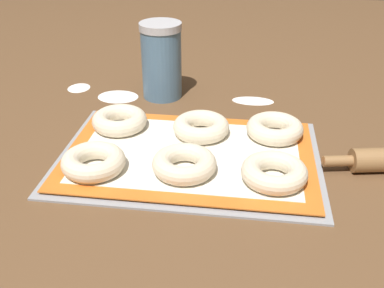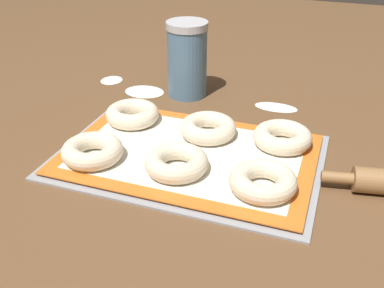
{
  "view_description": "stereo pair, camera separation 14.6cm",
  "coord_description": "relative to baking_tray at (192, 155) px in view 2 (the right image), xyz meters",
  "views": [
    {
      "loc": [
        0.1,
        -0.69,
        0.43
      ],
      "look_at": [
        0.0,
        0.0,
        0.03
      ],
      "focal_mm": 42.0,
      "sensor_mm": 36.0,
      "label": 1
    },
    {
      "loc": [
        0.24,
        -0.66,
        0.43
      ],
      "look_at": [
        0.0,
        0.0,
        0.03
      ],
      "focal_mm": 42.0,
      "sensor_mm": 36.0,
      "label": 2
    }
  ],
  "objects": [
    {
      "name": "ground_plane",
      "position": [
        -0.0,
        -0.0,
        -0.0
      ],
      "size": [
        2.8,
        2.8,
        0.0
      ],
      "primitive_type": "plane",
      "color": "brown"
    },
    {
      "name": "baking_tray",
      "position": [
        0.0,
        0.0,
        0.0
      ],
      "size": [
        0.47,
        0.32,
        0.01
      ],
      "color": "#93969B",
      "rests_on": "ground_plane"
    },
    {
      "name": "baking_mat",
      "position": [
        0.0,
        0.0,
        0.01
      ],
      "size": [
        0.45,
        0.3,
        0.0
      ],
      "color": "orange",
      "rests_on": "baking_tray"
    },
    {
      "name": "bagel_front_left",
      "position": [
        -0.16,
        -0.08,
        0.02
      ],
      "size": [
        0.11,
        0.11,
        0.03
      ],
      "color": "beige",
      "rests_on": "baking_mat"
    },
    {
      "name": "bagel_front_center",
      "position": [
        -0.01,
        -0.07,
        0.02
      ],
      "size": [
        0.11,
        0.11,
        0.03
      ],
      "color": "beige",
      "rests_on": "baking_mat"
    },
    {
      "name": "bagel_front_right",
      "position": [
        0.15,
        -0.07,
        0.02
      ],
      "size": [
        0.11,
        0.11,
        0.03
      ],
      "color": "beige",
      "rests_on": "baking_mat"
    },
    {
      "name": "bagel_back_left",
      "position": [
        -0.16,
        0.07,
        0.02
      ],
      "size": [
        0.11,
        0.11,
        0.03
      ],
      "color": "beige",
      "rests_on": "baking_mat"
    },
    {
      "name": "bagel_back_center",
      "position": [
        0.01,
        0.07,
        0.02
      ],
      "size": [
        0.11,
        0.11,
        0.03
      ],
      "color": "beige",
      "rests_on": "baking_mat"
    },
    {
      "name": "bagel_back_right",
      "position": [
        0.15,
        0.08,
        0.02
      ],
      "size": [
        0.11,
        0.11,
        0.03
      ],
      "color": "beige",
      "rests_on": "baking_mat"
    },
    {
      "name": "flour_canister",
      "position": [
        -0.11,
        0.26,
        0.08
      ],
      "size": [
        0.09,
        0.09,
        0.17
      ],
      "color": "slate",
      "rests_on": "ground_plane"
    },
    {
      "name": "flour_patch_near",
      "position": [
        -0.32,
        0.28,
        -0.0
      ],
      "size": [
        0.05,
        0.06,
        0.0
      ],
      "color": "white",
      "rests_on": "ground_plane"
    },
    {
      "name": "flour_patch_far",
      "position": [
        -0.21,
        0.25,
        -0.0
      ],
      "size": [
        0.1,
        0.08,
        0.0
      ],
      "color": "white",
      "rests_on": "ground_plane"
    },
    {
      "name": "flour_patch_side",
      "position": [
        0.11,
        0.26,
        -0.0
      ],
      "size": [
        0.1,
        0.05,
        0.0
      ],
      "color": "white",
      "rests_on": "ground_plane"
    }
  ]
}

